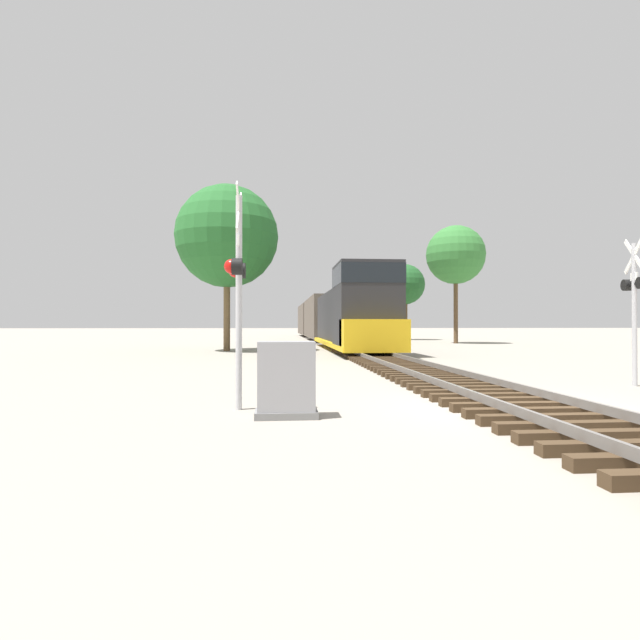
# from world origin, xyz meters

# --- Properties ---
(ground_plane) EXTENTS (400.00, 400.00, 0.00)m
(ground_plane) POSITION_xyz_m (0.00, 0.00, 0.00)
(ground_plane) COLOR gray
(rail_track_bed) EXTENTS (2.60, 160.00, 0.31)m
(rail_track_bed) POSITION_xyz_m (0.00, -0.00, 0.14)
(rail_track_bed) COLOR #42301E
(rail_track_bed) RESTS_ON ground
(freight_train) EXTENTS (3.06, 51.63, 4.58)m
(freight_train) POSITION_xyz_m (0.00, 38.28, 2.10)
(freight_train) COLOR #232326
(freight_train) RESTS_ON ground
(crossing_signal_near) EXTENTS (0.33, 1.00, 4.12)m
(crossing_signal_near) POSITION_xyz_m (-5.14, 0.28, 2.41)
(crossing_signal_near) COLOR #B7B7BC
(crossing_signal_near) RESTS_ON ground
(crossing_signal_far) EXTENTS (0.45, 1.01, 3.81)m
(crossing_signal_far) POSITION_xyz_m (4.69, 2.95, 2.34)
(crossing_signal_far) COLOR #B7B7BC
(crossing_signal_far) RESTS_ON ground
(relay_cabinet) EXTENTS (1.05, 0.60, 1.28)m
(relay_cabinet) POSITION_xyz_m (-4.25, -0.57, 0.63)
(relay_cabinet) COLOR slate
(relay_cabinet) RESTS_ON ground
(tree_far_right) EXTENTS (6.06, 6.06, 9.82)m
(tree_far_right) POSITION_xyz_m (-7.39, 20.80, 6.77)
(tree_far_right) COLOR brown
(tree_far_right) RESTS_ON ground
(tree_mid_background) EXTENTS (4.83, 4.83, 9.74)m
(tree_mid_background) POSITION_xyz_m (10.28, 31.03, 7.30)
(tree_mid_background) COLOR brown
(tree_mid_background) RESTS_ON ground
(tree_deep_background) EXTENTS (4.11, 4.11, 7.71)m
(tree_deep_background) POSITION_xyz_m (8.52, 40.86, 5.59)
(tree_deep_background) COLOR #473521
(tree_deep_background) RESTS_ON ground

